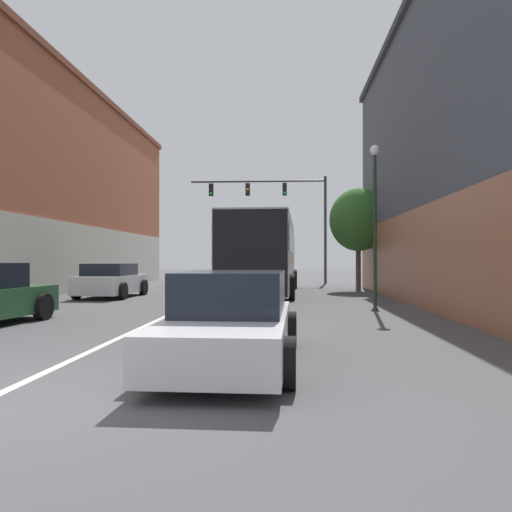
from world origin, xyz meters
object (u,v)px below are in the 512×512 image
bus (264,253)px  street_lamp (375,218)px  parked_car_left_near (111,281)px  street_tree_near (358,220)px  traffic_signal_gantry (281,204)px  hatchback_foreground (232,319)px

bus → street_lamp: size_ratio=2.50×
bus → parked_car_left_near: size_ratio=2.97×
street_lamp → street_tree_near: street_tree_near is taller
traffic_signal_gantry → street_lamp: 17.62m
street_lamp → street_tree_near: (0.97, 10.28, 0.76)m
hatchback_foreground → street_lamp: bearing=-23.2°
traffic_signal_gantry → street_tree_near: 8.15m
hatchback_foreground → parked_car_left_near: 14.01m
parked_car_left_near → street_lamp: (9.75, -4.95, 2.10)m
traffic_signal_gantry → street_tree_near: bearing=-60.2°
traffic_signal_gantry → street_lamp: bearing=-80.1°
traffic_signal_gantry → parked_car_left_near: bearing=-118.8°
hatchback_foreground → street_tree_near: bearing=-12.6°
street_tree_near → hatchback_foreground: bearing=-103.9°
bus → parked_car_left_near: bearing=116.3°
street_lamp → hatchback_foreground: bearing=-114.4°
traffic_signal_gantry → street_lamp: traffic_signal_gantry is taller
hatchback_foreground → street_tree_near: 18.60m
hatchback_foreground → street_lamp: street_lamp is taller
street_tree_near → street_lamp: bearing=-95.4°
bus → parked_car_left_near: (-6.09, -2.78, -1.19)m
hatchback_foreground → street_lamp: 8.57m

